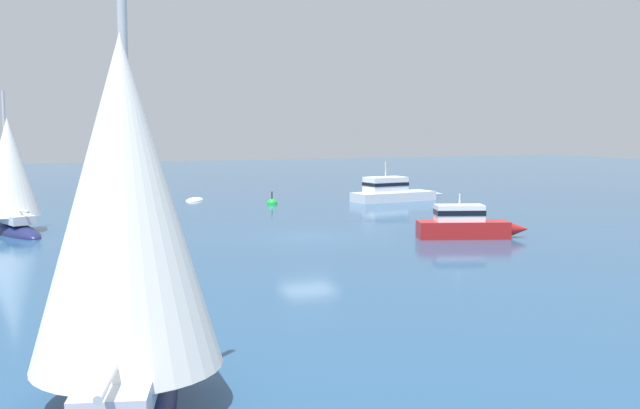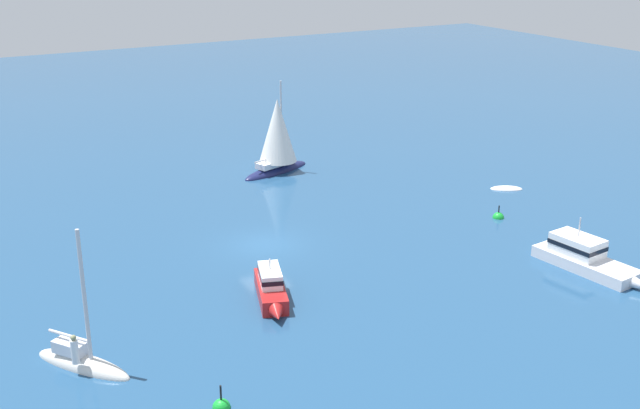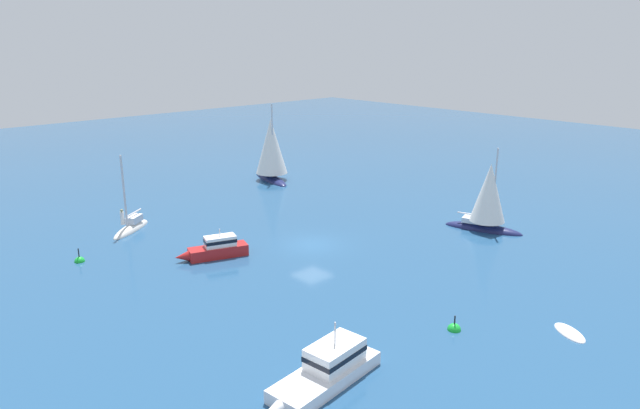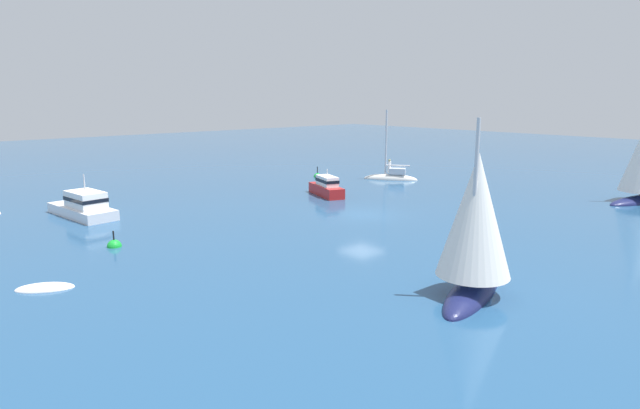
# 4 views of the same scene
# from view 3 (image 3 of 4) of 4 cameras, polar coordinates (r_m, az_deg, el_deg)

# --- Properties ---
(ground_plane) EXTENTS (160.00, 160.00, 0.00)m
(ground_plane) POSITION_cam_3_polar(r_m,az_deg,el_deg) (43.50, -0.81, -4.06)
(ground_plane) COLOR navy
(launch) EXTENTS (7.38, 2.66, 2.79)m
(launch) POSITION_cam_3_polar(r_m,az_deg,el_deg) (26.99, 0.73, -16.08)
(launch) COLOR white
(launch) RESTS_ON ground
(sloop) EXTENTS (4.73, 3.73, 6.89)m
(sloop) POSITION_cam_3_polar(r_m,az_deg,el_deg) (49.20, -18.37, -2.24)
(sloop) COLOR silver
(sloop) RESTS_ON ground
(powerboat) EXTENTS (5.23, 2.68, 2.08)m
(powerboat) POSITION_cam_3_polar(r_m,az_deg,el_deg) (41.59, -10.40, -4.36)
(powerboat) COLOR #B21E1E
(powerboat) RESTS_ON ground
(sloop_1) EXTENTS (4.25, 7.85, 8.96)m
(sloop_1) POSITION_cam_3_polar(r_m,az_deg,el_deg) (62.96, -4.92, 5.28)
(sloop_1) COLOR #191E4C
(sloop_1) RESTS_ON ground
(sloop_2) EXTENTS (3.58, 6.44, 7.37)m
(sloop_2) POSITION_cam_3_polar(r_m,az_deg,el_deg) (47.98, 16.42, 0.37)
(sloop_2) COLOR #191E4C
(sloop_2) RESTS_ON ground
(skiff) EXTENTS (2.06, 2.48, 0.42)m
(skiff) POSITION_cam_3_polar(r_m,az_deg,el_deg) (33.90, 23.71, -11.71)
(skiff) COLOR white
(skiff) RESTS_ON ground
(channel_buoy) EXTENTS (0.73, 0.73, 1.20)m
(channel_buoy) POSITION_cam_3_polar(r_m,az_deg,el_deg) (32.29, 13.27, -12.11)
(channel_buoy) COLOR green
(channel_buoy) RESTS_ON ground
(mooring_buoy) EXTENTS (0.71, 0.71, 1.35)m
(mooring_buoy) POSITION_cam_3_polar(r_m,az_deg,el_deg) (43.75, -22.91, -5.28)
(mooring_buoy) COLOR green
(mooring_buoy) RESTS_ON ground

